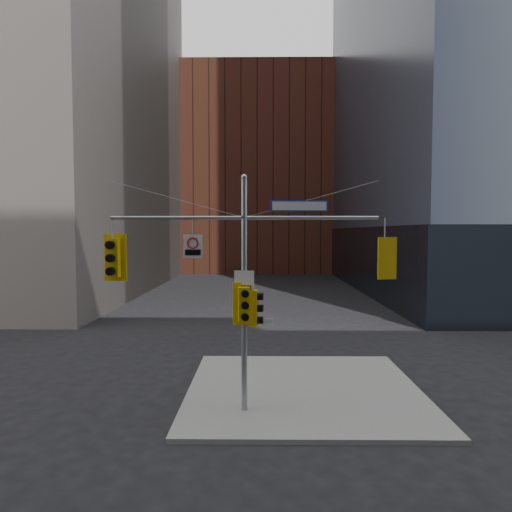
{
  "coord_description": "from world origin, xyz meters",
  "views": [
    {
      "loc": [
        0.5,
        -11.65,
        5.58
      ],
      "look_at": [
        0.35,
        2.0,
        4.86
      ],
      "focal_mm": 32.0,
      "sensor_mm": 36.0,
      "label": 1
    }
  ],
  "objects_px": {
    "street_sign_blade": "(299,206)",
    "regulatory_sign_arm": "(193,245)",
    "signal_assembly": "(244,271)",
    "traffic_light_east_arm": "(384,258)",
    "traffic_light_west_arm": "(113,258)",
    "traffic_light_pole_side": "(255,308)",
    "traffic_light_pole_front": "(244,304)"
  },
  "relations": [
    {
      "from": "signal_assembly",
      "to": "traffic_light_east_arm",
      "type": "xyz_separation_m",
      "value": [
        4.2,
        0.0,
        0.38
      ]
    },
    {
      "from": "traffic_light_east_arm",
      "to": "street_sign_blade",
      "type": "height_order",
      "value": "street_sign_blade"
    },
    {
      "from": "traffic_light_east_arm",
      "to": "traffic_light_pole_front",
      "type": "xyz_separation_m",
      "value": [
        -4.2,
        -0.27,
        -1.37
      ]
    },
    {
      "from": "signal_assembly",
      "to": "traffic_light_pole_side",
      "type": "bearing_deg",
      "value": -0.01
    },
    {
      "from": "traffic_light_pole_front",
      "to": "street_sign_blade",
      "type": "relative_size",
      "value": 0.74
    },
    {
      "from": "traffic_light_west_arm",
      "to": "traffic_light_pole_side",
      "type": "xyz_separation_m",
      "value": [
        4.28,
        -0.01,
        -1.52
      ]
    },
    {
      "from": "traffic_light_pole_side",
      "to": "regulatory_sign_arm",
      "type": "relative_size",
      "value": 1.55
    },
    {
      "from": "traffic_light_pole_side",
      "to": "street_sign_blade",
      "type": "xyz_separation_m",
      "value": [
        1.32,
        0.0,
        3.07
      ]
    },
    {
      "from": "signal_assembly",
      "to": "traffic_light_west_arm",
      "type": "bearing_deg",
      "value": 179.8
    },
    {
      "from": "traffic_light_east_arm",
      "to": "regulatory_sign_arm",
      "type": "distance_m",
      "value": 5.75
    },
    {
      "from": "traffic_light_east_arm",
      "to": "traffic_light_pole_side",
      "type": "relative_size",
      "value": 1.15
    },
    {
      "from": "traffic_light_east_arm",
      "to": "traffic_light_pole_front",
      "type": "bearing_deg",
      "value": -9.32
    },
    {
      "from": "traffic_light_pole_front",
      "to": "regulatory_sign_arm",
      "type": "height_order",
      "value": "regulatory_sign_arm"
    },
    {
      "from": "street_sign_blade",
      "to": "regulatory_sign_arm",
      "type": "height_order",
      "value": "street_sign_blade"
    },
    {
      "from": "signal_assembly",
      "to": "traffic_light_pole_front",
      "type": "relative_size",
      "value": 6.27
    },
    {
      "from": "traffic_light_west_arm",
      "to": "traffic_light_pole_side",
      "type": "distance_m",
      "value": 4.54
    },
    {
      "from": "signal_assembly",
      "to": "regulatory_sign_arm",
      "type": "distance_m",
      "value": 1.71
    },
    {
      "from": "traffic_light_west_arm",
      "to": "regulatory_sign_arm",
      "type": "distance_m",
      "value": 2.45
    },
    {
      "from": "signal_assembly",
      "to": "traffic_light_pole_front",
      "type": "bearing_deg",
      "value": -90.26
    },
    {
      "from": "traffic_light_pole_side",
      "to": "street_sign_blade",
      "type": "bearing_deg",
      "value": -80.89
    },
    {
      "from": "street_sign_blade",
      "to": "signal_assembly",
      "type": "bearing_deg",
      "value": 176.23
    },
    {
      "from": "traffic_light_west_arm",
      "to": "traffic_light_pole_front",
      "type": "xyz_separation_m",
      "value": [
        3.96,
        -0.28,
        -1.37
      ]
    },
    {
      "from": "signal_assembly",
      "to": "traffic_light_pole_front",
      "type": "distance_m",
      "value": 1.02
    },
    {
      "from": "traffic_light_west_arm",
      "to": "traffic_light_pole_front",
      "type": "relative_size",
      "value": 1.14
    },
    {
      "from": "traffic_light_pole_side",
      "to": "traffic_light_east_arm",
      "type": "bearing_deg",
      "value": -81.01
    },
    {
      "from": "traffic_light_pole_front",
      "to": "street_sign_blade",
      "type": "bearing_deg",
      "value": -2.11
    },
    {
      "from": "regulatory_sign_arm",
      "to": "traffic_light_pole_side",
      "type": "bearing_deg",
      "value": -2.53
    },
    {
      "from": "signal_assembly",
      "to": "traffic_light_west_arm",
      "type": "distance_m",
      "value": 3.97
    },
    {
      "from": "signal_assembly",
      "to": "traffic_light_west_arm",
      "type": "relative_size",
      "value": 5.51
    },
    {
      "from": "street_sign_blade",
      "to": "traffic_light_east_arm",
      "type": "bearing_deg",
      "value": -3.92
    },
    {
      "from": "street_sign_blade",
      "to": "regulatory_sign_arm",
      "type": "relative_size",
      "value": 2.46
    },
    {
      "from": "traffic_light_pole_front",
      "to": "street_sign_blade",
      "type": "xyz_separation_m",
      "value": [
        1.65,
        0.27,
        2.92
      ]
    }
  ]
}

